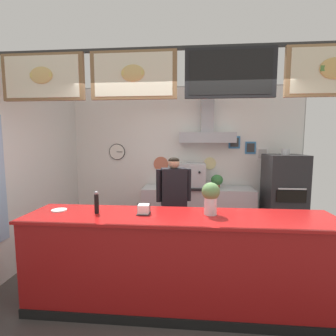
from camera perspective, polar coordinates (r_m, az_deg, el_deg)
The scene contains 13 objects.
ground_plane at distance 3.40m, azimuth 2.69°, elevation -26.23°, with size 5.60×5.60×0.00m, color #3F3A38.
back_wall_assembly at distance 4.95m, azimuth 4.02°, elevation 3.32°, with size 4.66×2.32×2.91m.
service_counter at distance 2.89m, azimuth 2.51°, elevation -20.68°, with size 3.33×0.71×1.03m.
back_prep_counter at distance 4.91m, azimuth 6.84°, elevation -9.93°, with size 2.10×0.61×0.93m.
pizza_oven at distance 4.88m, azimuth 25.01°, elevation -6.51°, with size 0.63×0.69×1.69m.
shop_worker at distance 3.77m, azimuth 1.32°, elevation -8.68°, with size 0.52×0.30×1.59m.
espresso_machine at distance 4.74m, azimuth 5.03°, elevation -1.78°, with size 0.58×0.54×0.47m.
potted_sage at distance 4.79m, azimuth 11.22°, elevation -2.84°, with size 0.22×0.22×0.26m.
potted_basil at distance 4.79m, azimuth 1.03°, elevation -3.08°, with size 0.19×0.19×0.22m.
basil_vase at distance 2.72m, azimuth 9.80°, elevation -6.69°, with size 0.19×0.19×0.35m.
napkin_holder at distance 2.75m, azimuth -5.61°, elevation -9.52°, with size 0.15×0.14×0.12m.
pepper_grinder at distance 2.86m, azimuth -16.15°, elevation -7.60°, with size 0.05×0.05×0.25m.
condiment_plate at distance 3.14m, azimuth -23.79°, elevation -8.86°, with size 0.17×0.17×0.01m.
Camera 1 is at (0.10, -2.87, 1.83)m, focal length 26.45 mm.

